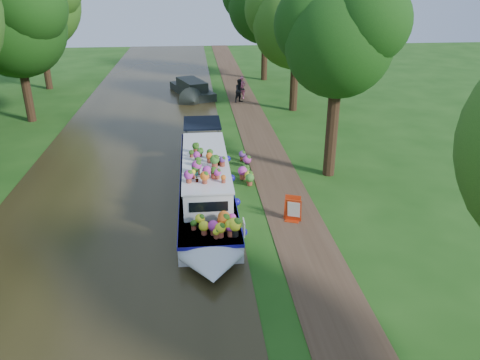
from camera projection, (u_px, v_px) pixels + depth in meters
name	position (u px, v px, depth m)	size (l,w,h in m)	color
ground	(260.00, 205.00, 19.86)	(100.00, 100.00, 0.00)	#194511
canal_water	(116.00, 211.00, 19.31)	(10.00, 100.00, 0.02)	black
towpath	(288.00, 203.00, 19.96)	(2.20, 100.00, 0.03)	#422E1E
plant_boat	(206.00, 181.00, 20.04)	(2.29, 13.52, 2.28)	silver
tree_near_overhang	(339.00, 34.00, 20.36)	(5.52, 5.28, 8.99)	black
tree_near_mid	(297.00, 17.00, 31.45)	(6.90, 6.60, 9.40)	black
tree_far_c	(14.00, 19.00, 28.86)	(7.13, 6.82, 9.59)	black
second_boat	(192.00, 90.00, 37.70)	(3.79, 7.14, 1.30)	black
sandwich_board	(293.00, 210.00, 18.38)	(0.68, 0.70, 1.00)	#BC2D0D
pedestrian_pink	(242.00, 88.00, 36.76)	(0.62, 0.41, 1.70)	#E55E8F
pedestrian_dark	(240.00, 91.00, 35.64)	(0.86, 0.67, 1.76)	black
verge_plant	(245.00, 158.00, 24.32)	(0.41, 0.36, 0.46)	#1E5F1C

